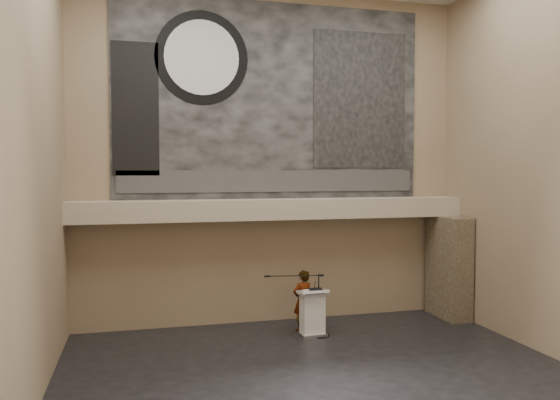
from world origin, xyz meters
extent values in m
plane|color=black|center=(0.00, 0.00, 0.00)|extent=(10.00, 10.00, 0.00)
cube|color=#877256|center=(0.00, 4.00, 4.25)|extent=(10.00, 0.02, 8.50)
cube|color=#877256|center=(0.00, -4.00, 4.25)|extent=(10.00, 0.02, 8.50)
cube|color=#877256|center=(-5.00, 0.00, 4.25)|extent=(0.02, 8.00, 8.50)
cube|color=#877256|center=(5.00, 0.00, 4.25)|extent=(0.02, 8.00, 8.50)
cube|color=tan|center=(0.00, 3.60, 2.95)|extent=(10.00, 0.80, 0.50)
cylinder|color=#B2893D|center=(-1.60, 3.55, 2.67)|extent=(0.04, 0.04, 0.06)
cylinder|color=#B2893D|center=(1.90, 3.55, 2.67)|extent=(0.04, 0.04, 0.06)
cube|color=black|center=(0.00, 3.97, 5.70)|extent=(8.00, 0.05, 5.00)
cube|color=#303030|center=(0.00, 3.93, 3.65)|extent=(7.76, 0.02, 0.55)
cylinder|color=black|center=(-1.80, 3.93, 6.70)|extent=(2.30, 0.02, 2.30)
cylinder|color=silver|center=(-1.80, 3.91, 6.70)|extent=(1.84, 0.02, 1.84)
cube|color=black|center=(2.40, 3.93, 5.80)|extent=(2.60, 0.02, 3.60)
cube|color=black|center=(-3.40, 3.93, 5.40)|extent=(1.10, 0.02, 3.20)
cube|color=#463A2B|center=(4.65, 3.15, 1.35)|extent=(0.60, 1.40, 2.70)
cube|color=silver|center=(0.59, 2.44, 0.04)|extent=(0.63, 0.49, 0.08)
cube|color=white|center=(0.59, 2.44, 0.56)|extent=(0.55, 0.40, 0.96)
cube|color=white|center=(0.59, 2.42, 1.07)|extent=(0.70, 0.52, 0.13)
cube|color=black|center=(0.66, 2.41, 1.12)|extent=(0.33, 0.27, 0.04)
cube|color=silver|center=(0.49, 2.40, 1.10)|extent=(0.25, 0.30, 0.00)
imported|color=silver|center=(0.50, 2.89, 0.75)|extent=(0.62, 0.48, 1.49)
cylinder|color=black|center=(0.75, 2.45, 0.01)|extent=(0.52, 0.52, 0.02)
cylinder|color=black|center=(0.75, 2.45, 0.74)|extent=(0.03, 0.03, 1.48)
cylinder|color=black|center=(0.15, 2.55, 1.44)|extent=(1.34, 0.25, 0.02)
camera|label=1|loc=(-3.36, -9.70, 3.90)|focal=35.00mm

